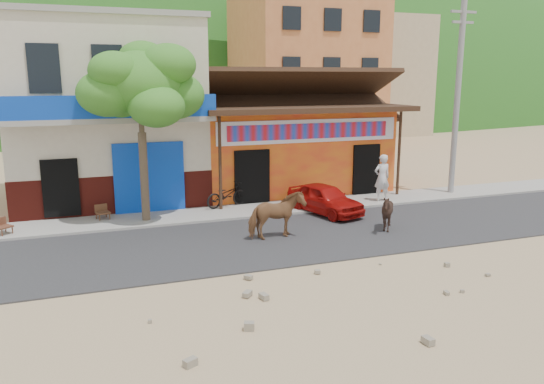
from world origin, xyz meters
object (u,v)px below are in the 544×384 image
(scooter, at_px, (227,195))
(cafe_chair_right, at_px, (3,219))
(cow_dark, at_px, (387,212))
(red_car, at_px, (325,199))
(tree, at_px, (142,133))
(cow_tan, at_px, (276,215))
(cafe_chair_left, at_px, (102,206))
(pedestrian, at_px, (382,178))
(utility_pole, at_px, (457,97))

(scooter, relative_size, cafe_chair_right, 1.88)
(cow_dark, distance_m, red_car, 2.87)
(tree, xyz_separation_m, cow_dark, (7.23, -3.71, -2.47))
(tree, height_order, cow_tan, tree)
(red_car, bearing_deg, tree, 153.68)
(cow_tan, height_order, scooter, cow_tan)
(cow_dark, distance_m, scooter, 6.18)
(red_car, xyz_separation_m, scooter, (-3.19, 1.88, -0.00))
(cow_tan, xyz_separation_m, cafe_chair_right, (-7.96, 3.06, -0.18))
(tree, bearing_deg, scooter, 15.82)
(cafe_chair_left, bearing_deg, pedestrian, -19.60)
(cow_tan, bearing_deg, scooter, -1.03)
(cow_tan, relative_size, pedestrian, 0.93)
(tree, relative_size, pedestrian, 3.23)
(utility_pole, height_order, cafe_chair_left, utility_pole)
(cow_dark, height_order, cafe_chair_left, cow_dark)
(cow_tan, relative_size, scooter, 0.98)
(red_car, relative_size, cafe_chair_right, 3.43)
(pedestrian, distance_m, cafe_chair_right, 13.55)
(cow_tan, bearing_deg, cafe_chair_right, 61.67)
(cow_tan, distance_m, scooter, 4.22)
(cow_dark, xyz_separation_m, scooter, (-4.13, 4.59, -0.06))
(utility_pole, distance_m, red_car, 7.50)
(tree, xyz_separation_m, utility_pole, (12.80, 0.20, 1.00))
(tree, xyz_separation_m, cafe_chair_right, (-4.40, -0.25, -2.53))
(utility_pole, bearing_deg, tree, -179.10)
(pedestrian, distance_m, cafe_chair_left, 10.58)
(cafe_chair_left, bearing_deg, cafe_chair_right, -179.70)
(scooter, distance_m, cafe_chair_right, 7.58)
(red_car, relative_size, scooter, 1.82)
(utility_pole, relative_size, scooter, 4.52)
(scooter, bearing_deg, cow_dark, -157.96)
(utility_pole, bearing_deg, cow_dark, -144.91)
(cow_tan, relative_size, cafe_chair_right, 1.84)
(pedestrian, relative_size, cafe_chair_right, 1.97)
(cafe_chair_left, bearing_deg, scooter, -11.55)
(utility_pole, height_order, cafe_chair_right, utility_pole)
(tree, bearing_deg, cafe_chair_left, 157.24)
(cow_tan, height_order, pedestrian, pedestrian)
(cow_dark, height_order, pedestrian, pedestrian)
(scooter, relative_size, pedestrian, 0.95)
(cafe_chair_left, xyz_separation_m, cafe_chair_right, (-3.00, -0.84, 0.01))
(cafe_chair_right, bearing_deg, red_car, -43.82)
(scooter, xyz_separation_m, cafe_chair_left, (-4.50, -0.29, -0.00))
(scooter, distance_m, pedestrian, 6.15)
(cafe_chair_right, bearing_deg, cafe_chair_left, -24.24)
(tree, bearing_deg, cafe_chair_right, -176.78)
(pedestrian, bearing_deg, utility_pole, -174.53)
(cow_tan, bearing_deg, cow_dark, -103.56)
(tree, height_order, red_car, tree)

